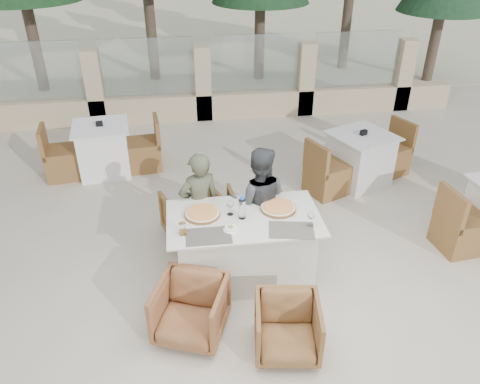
{
  "coord_description": "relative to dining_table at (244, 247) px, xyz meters",
  "views": [
    {
      "loc": [
        -0.48,
        -3.88,
        3.5
      ],
      "look_at": [
        0.11,
        0.41,
        0.9
      ],
      "focal_mm": 35.0,
      "sensor_mm": 36.0,
      "label": 1
    }
  ],
  "objects": [
    {
      "name": "wine_glass_centre",
      "position": [
        -0.13,
        0.07,
        0.48
      ],
      "size": [
        0.1,
        0.1,
        0.18
      ],
      "primitive_type": null,
      "rotation": [
        0.0,
        0.0,
        0.35
      ],
      "color": "white",
      "rests_on": "dining_table"
    },
    {
      "name": "armchair_far_left",
      "position": [
        -0.51,
        0.8,
        -0.08
      ],
      "size": [
        0.85,
        0.86,
        0.61
      ],
      "primitive_type": "imported",
      "rotation": [
        0.0,
        0.0,
        3.51
      ],
      "color": "brown",
      "rests_on": "ground"
    },
    {
      "name": "sand_patch",
      "position": [
        -0.11,
        13.89,
        -0.38
      ],
      "size": [
        30.0,
        16.0,
        0.01
      ],
      "primitive_type": "cube",
      "color": "beige",
      "rests_on": "ground"
    },
    {
      "name": "beer_glass_left",
      "position": [
        -0.64,
        -0.21,
        0.45
      ],
      "size": [
        0.08,
        0.08,
        0.13
      ],
      "primitive_type": "cylinder",
      "rotation": [
        0.0,
        0.0,
        -0.29
      ],
      "color": "orange",
      "rests_on": "dining_table"
    },
    {
      "name": "bg_table_b",
      "position": [
        1.99,
        1.85,
        0.0
      ],
      "size": [
        1.83,
        1.39,
        0.77
      ],
      "primitive_type": null,
      "rotation": [
        0.0,
        0.0,
        0.4
      ],
      "color": "silver",
      "rests_on": "ground"
    },
    {
      "name": "diner_left",
      "position": [
        -0.44,
        0.48,
        0.27
      ],
      "size": [
        0.55,
        0.44,
        1.3
      ],
      "primitive_type": "imported",
      "rotation": [
        0.0,
        0.0,
        3.44
      ],
      "color": "#494E39",
      "rests_on": "ground"
    },
    {
      "name": "armchair_near_left",
      "position": [
        -0.61,
        -0.76,
        -0.09
      ],
      "size": [
        0.81,
        0.82,
        0.58
      ],
      "primitive_type": "imported",
      "rotation": [
        0.0,
        0.0,
        -0.36
      ],
      "color": "brown",
      "rests_on": "ground"
    },
    {
      "name": "dining_table",
      "position": [
        0.0,
        0.0,
        0.0
      ],
      "size": [
        1.6,
        0.9,
        0.77
      ],
      "primitive_type": null,
      "color": "beige",
      "rests_on": "ground"
    },
    {
      "name": "bg_table_a",
      "position": [
        -1.78,
        2.69,
        0.0
      ],
      "size": [
        1.72,
        0.99,
        0.77
      ],
      "primitive_type": null,
      "rotation": [
        0.0,
        0.0,
        0.1
      ],
      "color": "white",
      "rests_on": "ground"
    },
    {
      "name": "placemat_near_left",
      "position": [
        -0.39,
        -0.28,
        0.39
      ],
      "size": [
        0.45,
        0.3,
        0.0
      ],
      "primitive_type": "cube",
      "rotation": [
        0.0,
        0.0,
        -0.01
      ],
      "color": "#58514B",
      "rests_on": "dining_table"
    },
    {
      "name": "pizza_right",
      "position": [
        0.38,
        0.1,
        0.41
      ],
      "size": [
        0.5,
        0.5,
        0.05
      ],
      "primitive_type": "cylinder",
      "rotation": [
        0.0,
        0.0,
        0.39
      ],
      "color": "#E2531E",
      "rests_on": "dining_table"
    },
    {
      "name": "beer_glass_right",
      "position": [
        0.24,
        0.28,
        0.45
      ],
      "size": [
        0.08,
        0.08,
        0.13
      ],
      "primitive_type": "cylinder",
      "rotation": [
        0.0,
        0.0,
        -0.39
      ],
      "color": "orange",
      "rests_on": "dining_table"
    },
    {
      "name": "ground",
      "position": [
        -0.11,
        -0.11,
        -0.39
      ],
      "size": [
        80.0,
        80.0,
        0.0
      ],
      "primitive_type": "plane",
      "color": "beige",
      "rests_on": "ground"
    },
    {
      "name": "pizza_left",
      "position": [
        -0.43,
        0.1,
        0.41
      ],
      "size": [
        0.44,
        0.44,
        0.05
      ],
      "primitive_type": "cylinder",
      "rotation": [
        0.0,
        0.0,
        0.19
      ],
      "color": "#CB541B",
      "rests_on": "dining_table"
    },
    {
      "name": "water_bottle",
      "position": [
        -0.02,
        -0.01,
        0.51
      ],
      "size": [
        0.08,
        0.08,
        0.26
      ],
      "primitive_type": "cylinder",
      "rotation": [
        0.0,
        0.0,
        0.01
      ],
      "color": "silver",
      "rests_on": "dining_table"
    },
    {
      "name": "armchair_near_right",
      "position": [
        0.24,
        -1.08,
        -0.11
      ],
      "size": [
        0.66,
        0.67,
        0.54
      ],
      "primitive_type": "imported",
      "rotation": [
        0.0,
        0.0,
        -0.15
      ],
      "color": "brown",
      "rests_on": "ground"
    },
    {
      "name": "wine_glass_corner",
      "position": [
        0.64,
        -0.24,
        0.48
      ],
      "size": [
        0.08,
        0.08,
        0.18
      ],
      "primitive_type": null,
      "rotation": [
        0.0,
        0.0,
        -0.12
      ],
      "color": "white",
      "rests_on": "dining_table"
    },
    {
      "name": "olive_dish",
      "position": [
        -0.16,
        -0.2,
        0.41
      ],
      "size": [
        0.14,
        0.14,
        0.04
      ],
      "primitive_type": null,
      "rotation": [
        0.0,
        0.0,
        -0.35
      ],
      "color": "white",
      "rests_on": "dining_table"
    },
    {
      "name": "armchair_far_right",
      "position": [
        0.27,
        0.77,
        -0.08
      ],
      "size": [
        0.69,
        0.7,
        0.6
      ],
      "primitive_type": "imported",
      "rotation": [
        0.0,
        0.0,
        3.21
      ],
      "color": "olive",
      "rests_on": "ground"
    },
    {
      "name": "perimeter_wall_far",
      "position": [
        -0.11,
        4.69,
        0.42
      ],
      "size": [
        10.0,
        0.34,
        1.6
      ],
      "primitive_type": null,
      "color": "#CEB791",
      "rests_on": "ground"
    },
    {
      "name": "diner_right",
      "position": [
        0.22,
        0.4,
        0.29
      ],
      "size": [
        0.73,
        0.61,
        1.36
      ],
      "primitive_type": "imported",
      "rotation": [
        0.0,
        0.0,
        2.98
      ],
      "color": "#3D4143",
      "rests_on": "ground"
    },
    {
      "name": "placemat_near_right",
      "position": [
        0.44,
        -0.29,
        0.39
      ],
      "size": [
        0.5,
        0.38,
        0.0
      ],
      "primitive_type": "cube",
      "rotation": [
        0.0,
        0.0,
        -0.19
      ],
      "color": "#5F5A51",
      "rests_on": "dining_table"
    }
  ]
}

